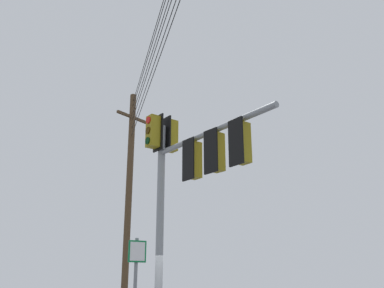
# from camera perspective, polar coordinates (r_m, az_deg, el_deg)

# --- Properties ---
(signal_mast_assembly) EXTENTS (4.27, 1.93, 6.32)m
(signal_mast_assembly) POSITION_cam_1_polar(r_m,az_deg,el_deg) (10.79, -1.09, -3.45)
(signal_mast_assembly) COLOR gray
(signal_mast_assembly) RESTS_ON ground
(utility_pole_wooden) EXTENTS (1.14, 1.69, 10.77)m
(utility_pole_wooden) POSITION_cam_1_polar(r_m,az_deg,el_deg) (20.07, -8.44, -7.35)
(utility_pole_wooden) COLOR #4C3823
(utility_pole_wooden) RESTS_ON ground
(overhead_wire_span) EXTENTS (18.64, 1.32, 1.89)m
(overhead_wire_span) POSITION_cam_1_polar(r_m,az_deg,el_deg) (13.05, -2.91, 18.48)
(overhead_wire_span) COLOR black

